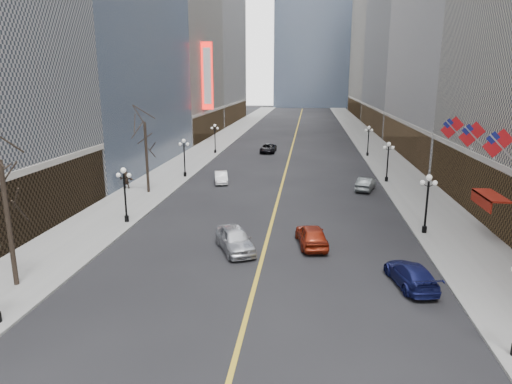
% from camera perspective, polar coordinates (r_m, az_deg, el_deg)
% --- Properties ---
extents(sidewalk_east, '(6.00, 230.00, 0.15)m').
position_cam_1_polar(sidewalk_east, '(75.95, 15.04, 4.81)').
color(sidewalk_east, gray).
rests_on(sidewalk_east, ground).
extents(sidewalk_west, '(6.00, 230.00, 0.15)m').
position_cam_1_polar(sidewalk_west, '(77.00, -6.12, 5.33)').
color(sidewalk_west, gray).
rests_on(sidewalk_west, ground).
extents(lane_line, '(0.25, 200.00, 0.02)m').
position_cam_1_polar(lane_line, '(85.08, 4.67, 6.14)').
color(lane_line, gold).
rests_on(lane_line, ground).
extents(bldg_east_c, '(26.60, 40.60, 48.80)m').
position_cam_1_polar(bldg_east_c, '(114.21, 21.55, 19.41)').
color(bldg_east_c, gray).
rests_on(bldg_east_c, ground).
extents(bldg_east_d, '(26.60, 46.60, 62.80)m').
position_cam_1_polar(bldg_east_d, '(156.85, 17.66, 20.55)').
color(bldg_east_d, '#A59E88').
rests_on(bldg_east_d, ground).
extents(bldg_west_c, '(26.60, 30.60, 50.80)m').
position_cam_1_polar(bldg_west_c, '(97.90, -13.98, 21.60)').
color(bldg_west_c, '#A59E88').
rests_on(bldg_west_c, ground).
extents(streetlamp_east_1, '(1.26, 0.44, 4.52)m').
position_cam_1_polar(streetlamp_east_1, '(36.44, 20.63, -0.66)').
color(streetlamp_east_1, black).
rests_on(streetlamp_east_1, sidewalk_east).
extents(streetlamp_east_2, '(1.26, 0.44, 4.52)m').
position_cam_1_polar(streetlamp_east_2, '(53.71, 16.17, 4.16)').
color(streetlamp_east_2, black).
rests_on(streetlamp_east_2, sidewalk_east).
extents(streetlamp_east_3, '(1.26, 0.44, 4.52)m').
position_cam_1_polar(streetlamp_east_3, '(71.34, 13.87, 6.61)').
color(streetlamp_east_3, black).
rests_on(streetlamp_east_3, sidewalk_east).
extents(streetlamp_west_1, '(1.26, 0.44, 4.52)m').
position_cam_1_polar(streetlamp_west_1, '(38.24, -16.10, 0.35)').
color(streetlamp_west_1, black).
rests_on(streetlamp_west_1, sidewalk_west).
extents(streetlamp_west_2, '(1.26, 0.44, 4.52)m').
position_cam_1_polar(streetlamp_west_2, '(54.95, -8.96, 4.76)').
color(streetlamp_west_2, black).
rests_on(streetlamp_west_2, sidewalk_west).
extents(streetlamp_west_3, '(1.26, 0.44, 4.52)m').
position_cam_1_polar(streetlamp_west_3, '(72.28, -5.16, 7.05)').
color(streetlamp_west_3, black).
rests_on(streetlamp_west_3, sidewalk_west).
extents(flag_3, '(2.87, 0.12, 2.87)m').
position_cam_1_polar(flag_3, '(33.91, 28.24, 5.10)').
color(flag_3, '#B2B2B7').
rests_on(flag_3, ground).
extents(flag_4, '(2.87, 0.12, 2.87)m').
position_cam_1_polar(flag_4, '(38.57, 25.59, 6.28)').
color(flag_4, '#B2B2B7').
rests_on(flag_4, ground).
extents(flag_5, '(2.87, 0.12, 2.87)m').
position_cam_1_polar(flag_5, '(43.30, 23.51, 7.19)').
color(flag_5, '#B2B2B7').
rests_on(flag_5, ground).
extents(awning_c, '(1.40, 4.00, 0.93)m').
position_cam_1_polar(awning_c, '(37.69, 27.01, -0.56)').
color(awning_c, maroon).
rests_on(awning_c, ground).
extents(theatre_marquee, '(2.00, 0.55, 12.00)m').
position_cam_1_polar(theatre_marquee, '(86.31, -6.10, 14.20)').
color(theatre_marquee, red).
rests_on(theatre_marquee, ground).
extents(tree_west_near, '(3.60, 3.60, 7.92)m').
position_cam_1_polar(tree_west_near, '(28.12, -29.11, 1.31)').
color(tree_west_near, '#2D231C').
rests_on(tree_west_near, sidewalk_west).
extents(tree_west_far, '(3.60, 3.60, 7.92)m').
position_cam_1_polar(tree_west_far, '(47.47, -13.68, 7.17)').
color(tree_west_far, '#2D231C').
rests_on(tree_west_far, sidewalk_west).
extents(car_nb_near, '(3.80, 5.23, 1.66)m').
position_cam_1_polar(car_nb_near, '(31.52, -2.65, -5.92)').
color(car_nb_near, '#B8BBC1').
rests_on(car_nb_near, ground).
extents(car_nb_mid, '(2.27, 4.20, 1.31)m').
position_cam_1_polar(car_nb_mid, '(52.01, -4.39, 1.85)').
color(car_nb_mid, '#BEBEC0').
rests_on(car_nb_mid, ground).
extents(car_nb_far, '(2.49, 5.08, 1.39)m').
position_cam_1_polar(car_nb_far, '(73.45, 1.53, 5.48)').
color(car_nb_far, black).
rests_on(car_nb_far, ground).
extents(car_sb_near, '(2.75, 4.94, 1.35)m').
position_cam_1_polar(car_sb_near, '(27.93, 18.80, -9.73)').
color(car_sb_near, '#161A53').
rests_on(car_sb_near, ground).
extents(car_sb_mid, '(2.62, 4.88, 1.58)m').
position_cam_1_polar(car_sb_mid, '(32.62, 6.97, -5.39)').
color(car_sb_mid, maroon).
rests_on(car_sb_mid, ground).
extents(car_sb_far, '(2.68, 4.52, 1.41)m').
position_cam_1_polar(car_sb_far, '(49.79, 13.55, 1.00)').
color(car_sb_far, '#484D4F').
rests_on(car_sb_far, ground).
extents(ped_west_far, '(1.73, 0.59, 1.84)m').
position_cam_1_polar(ped_west_far, '(50.57, -15.92, 1.48)').
color(ped_west_far, black).
rests_on(ped_west_far, sidewalk_west).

